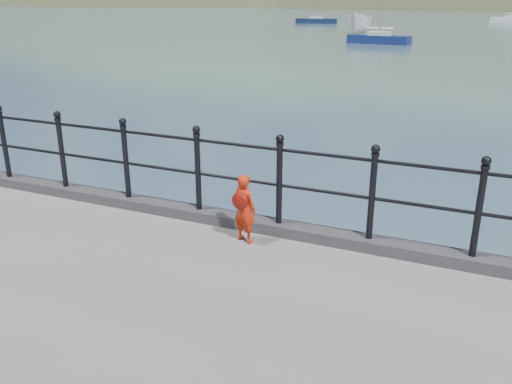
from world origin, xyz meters
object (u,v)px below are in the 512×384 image
at_px(railing, 237,168).
at_px(sailboat_left, 316,21).
at_px(sailboat_port, 379,40).
at_px(launch_white, 360,23).
at_px(child, 244,208).

distance_m(railing, sailboat_left, 77.11).
relative_size(railing, sailboat_port, 2.34).
bearing_deg(launch_white, railing, -78.68).
distance_m(launch_white, sailboat_left, 22.55).
relative_size(child, launch_white, 0.16).
relative_size(railing, child, 20.17).
xyz_separation_m(child, sailboat_port, (-7.10, 42.76, -1.12)).
relative_size(sailboat_left, sailboat_port, 1.09).
xyz_separation_m(launch_white, sailboat_left, (-11.18, 19.56, -0.78)).
bearing_deg(launch_white, sailboat_port, -69.48).
bearing_deg(sailboat_left, sailboat_port, -74.06).
distance_m(sailboat_left, sailboat_port, 35.11).
bearing_deg(sailboat_port, railing, -73.64).
distance_m(launch_white, sailboat_port, 12.70).
bearing_deg(railing, sailboat_left, 107.00).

